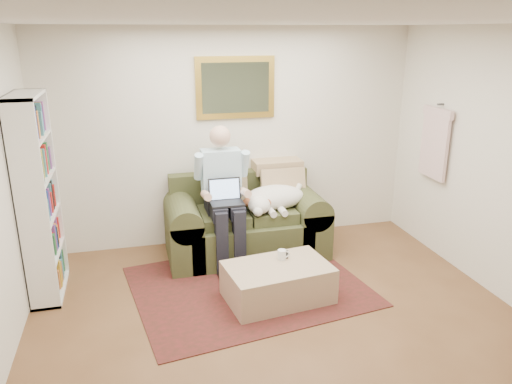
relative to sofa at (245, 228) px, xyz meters
name	(u,v)px	position (x,y,z in m)	size (l,w,h in m)	color
room_shell	(286,190)	(-0.05, -1.65, 0.98)	(4.51, 5.00, 2.61)	brown
rug	(248,286)	(-0.17, -0.82, -0.31)	(2.29, 1.83, 0.01)	#311C13
sofa	(245,228)	(0.00, 0.00, 0.00)	(1.84, 0.93, 1.10)	#434D28
seated_man	(225,198)	(-0.28, -0.17, 0.46)	(0.60, 0.86, 1.54)	#8CC1D8
laptop	(226,196)	(-0.28, -0.24, 0.49)	(0.36, 0.28, 0.26)	black
sleeping_dog	(275,197)	(0.33, -0.09, 0.39)	(0.76, 0.48, 0.28)	white
ottoman	(278,282)	(0.06, -1.14, -0.13)	(1.00, 0.64, 0.36)	tan
coffee_mug	(282,255)	(0.13, -1.01, 0.10)	(0.08, 0.08, 0.10)	white
tv_remote	(286,254)	(0.20, -0.93, 0.06)	(0.05, 0.15, 0.02)	black
bookshelf	(38,198)	(-2.15, -0.40, 0.68)	(0.28, 0.80, 2.00)	white
wall_mirror	(235,88)	(0.00, 0.47, 1.58)	(0.94, 0.04, 0.72)	gold
hanging_shirt	(435,139)	(2.14, -0.40, 1.03)	(0.06, 0.52, 0.90)	beige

